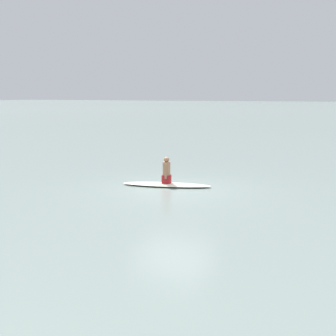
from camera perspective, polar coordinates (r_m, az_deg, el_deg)
name	(u,v)px	position (r m, az deg, el deg)	size (l,w,h in m)	color
ground_plane	(174,189)	(14.52, 0.77, -2.73)	(400.00, 400.00, 0.00)	slate
surfboard	(167,185)	(14.95, -0.19, -2.15)	(3.03, 0.66, 0.11)	silver
person_paddler	(167,171)	(14.87, -0.19, -0.42)	(0.39, 0.35, 0.89)	#A51E23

